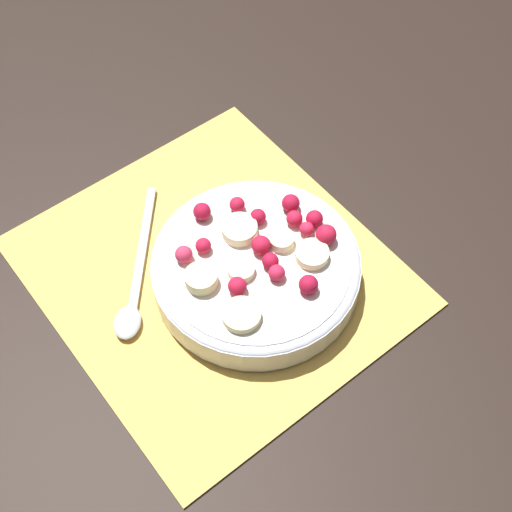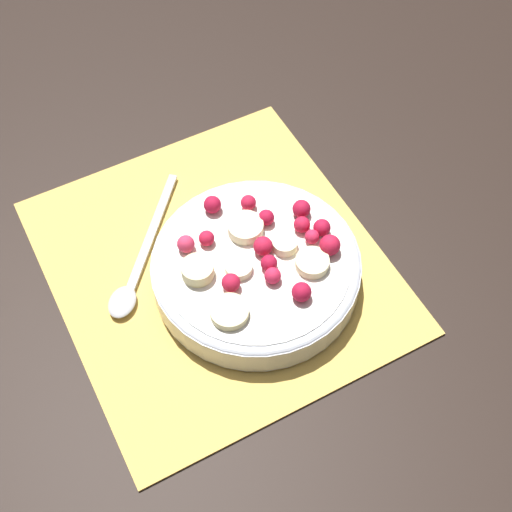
{
  "view_description": "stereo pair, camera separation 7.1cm",
  "coord_description": "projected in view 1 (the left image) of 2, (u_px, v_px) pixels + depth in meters",
  "views": [
    {
      "loc": [
        0.35,
        -0.22,
        0.63
      ],
      "look_at": [
        0.04,
        0.03,
        0.05
      ],
      "focal_mm": 50.0,
      "sensor_mm": 36.0,
      "label": 1
    },
    {
      "loc": [
        0.39,
        -0.16,
        0.63
      ],
      "look_at": [
        0.04,
        0.03,
        0.05
      ],
      "focal_mm": 50.0,
      "sensor_mm": 36.0,
      "label": 2
    }
  ],
  "objects": [
    {
      "name": "spoon",
      "position": [
        135.0,
        292.0,
        0.73
      ],
      "size": [
        0.16,
        0.14,
        0.01
      ],
      "rotation": [
        0.0,
        0.0,
        5.57
      ],
      "color": "#B2B2B7",
      "rests_on": "placemat"
    },
    {
      "name": "placemat",
      "position": [
        214.0,
        271.0,
        0.75
      ],
      "size": [
        0.36,
        0.33,
        0.01
      ],
      "color": "#E0B251",
      "rests_on": "ground_plane"
    },
    {
      "name": "ground_plane",
      "position": [
        214.0,
        272.0,
        0.76
      ],
      "size": [
        3.0,
        3.0,
        0.0
      ],
      "primitive_type": "plane",
      "color": "black"
    },
    {
      "name": "fruit_bowl",
      "position": [
        256.0,
        267.0,
        0.73
      ],
      "size": [
        0.21,
        0.21,
        0.06
      ],
      "color": "silver",
      "rests_on": "placemat"
    }
  ]
}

